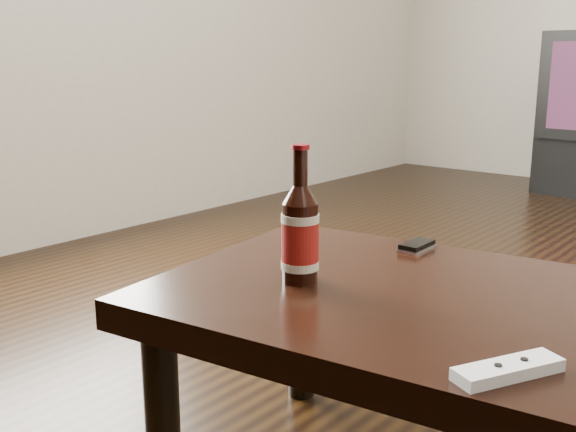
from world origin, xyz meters
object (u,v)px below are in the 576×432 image
Objects in this scene: beer_bottle at (300,235)px; phone at (417,246)px; coffee_table at (469,333)px; remote at (508,370)px.

beer_bottle is 2.76× the size of phone.
beer_bottle is (-0.31, -0.10, 0.15)m from coffee_table.
remote is at bearing -55.30° from coffee_table.
phone reaches higher than coffee_table.
coffee_table is at bearing 151.10° from remote.
beer_bottle reaches higher than coffee_table.
beer_bottle reaches higher than phone.
beer_bottle is 0.36m from phone.
coffee_table is 0.29m from remote.
remote is (0.16, -0.23, 0.07)m from coffee_table.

